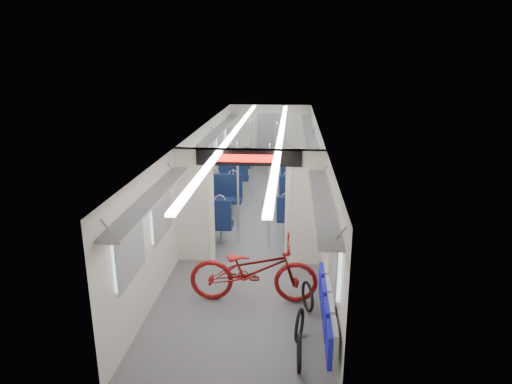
% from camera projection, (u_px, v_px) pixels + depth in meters
% --- Properties ---
extents(carriage, '(12.00, 12.02, 2.31)m').
position_uv_depth(carriage, '(256.00, 168.00, 10.50)').
color(carriage, '#515456').
rests_on(carriage, ground).
extents(bicycle, '(2.17, 0.80, 1.13)m').
position_uv_depth(bicycle, '(254.00, 270.00, 7.61)').
color(bicycle, maroon).
rests_on(bicycle, ground).
extents(flip_bench, '(0.12, 2.13, 0.54)m').
position_uv_depth(flip_bench, '(327.00, 309.00, 6.41)').
color(flip_bench, gray).
rests_on(flip_bench, carriage).
extents(bike_hoop_a, '(0.06, 0.52, 0.51)m').
position_uv_depth(bike_hoop_a, '(299.00, 355.00, 5.98)').
color(bike_hoop_a, black).
rests_on(bike_hoop_a, ground).
extents(bike_hoop_b, '(0.16, 0.50, 0.51)m').
position_uv_depth(bike_hoop_b, '(299.00, 327.00, 6.61)').
color(bike_hoop_b, black).
rests_on(bike_hoop_b, ground).
extents(bike_hoop_c, '(0.20, 0.50, 0.51)m').
position_uv_depth(bike_hoop_c, '(307.00, 298.00, 7.39)').
color(bike_hoop_c, black).
rests_on(bike_hoop_c, ground).
extents(seat_bay_near_left, '(0.95, 2.27, 1.16)m').
position_uv_depth(seat_bay_near_left, '(218.00, 205.00, 10.91)').
color(seat_bay_near_left, '#0D193B').
rests_on(seat_bay_near_left, ground).
extents(seat_bay_near_right, '(0.88, 1.94, 1.06)m').
position_uv_depth(seat_bay_near_right, '(296.00, 203.00, 11.18)').
color(seat_bay_near_right, '#0D193B').
rests_on(seat_bay_near_right, ground).
extents(seat_bay_far_left, '(0.89, 1.98, 1.07)m').
position_uv_depth(seat_bay_far_left, '(237.00, 168.00, 14.61)').
color(seat_bay_far_left, '#0D193B').
rests_on(seat_bay_far_left, ground).
extents(seat_bay_far_right, '(0.88, 1.91, 1.05)m').
position_uv_depth(seat_bay_far_right, '(296.00, 171.00, 14.32)').
color(seat_bay_far_right, '#0D193B').
rests_on(seat_bay_far_right, ground).
extents(stanchion_near_left, '(0.05, 0.05, 2.30)m').
position_uv_depth(stanchion_near_left, '(238.00, 195.00, 9.68)').
color(stanchion_near_left, silver).
rests_on(stanchion_near_left, ground).
extents(stanchion_near_right, '(0.04, 0.04, 2.30)m').
position_uv_depth(stanchion_near_right, '(269.00, 198.00, 9.50)').
color(stanchion_near_right, silver).
rests_on(stanchion_near_right, ground).
extents(stanchion_far_left, '(0.04, 0.04, 2.30)m').
position_uv_depth(stanchion_far_left, '(251.00, 160.00, 12.86)').
color(stanchion_far_left, silver).
rests_on(stanchion_far_left, ground).
extents(stanchion_far_right, '(0.04, 0.04, 2.30)m').
position_uv_depth(stanchion_far_right, '(276.00, 164.00, 12.40)').
color(stanchion_far_right, silver).
rests_on(stanchion_far_right, ground).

